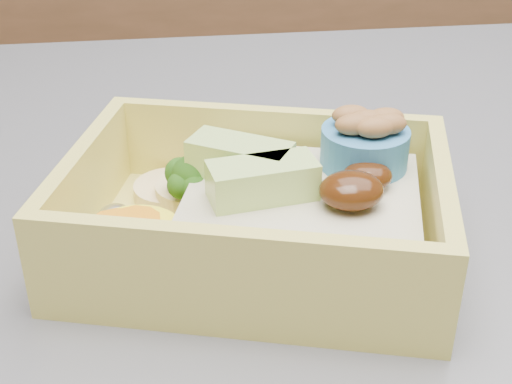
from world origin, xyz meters
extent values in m
cube|color=brown|center=(0.00, 1.20, 0.45)|extent=(3.20, 0.60, 0.90)
cube|color=#323237|center=(0.00, -0.10, 0.90)|extent=(1.24, 0.84, 0.04)
cube|color=#DBCC5A|center=(-0.01, -0.08, 0.92)|extent=(0.24, 0.20, 0.01)
cube|color=#DBCC5A|center=(0.01, -0.01, 0.95)|extent=(0.20, 0.07, 0.05)
cube|color=#DBCC5A|center=(-0.03, -0.15, 0.95)|extent=(0.20, 0.07, 0.05)
cube|color=#DBCC5A|center=(0.08, -0.11, 0.95)|extent=(0.04, 0.13, 0.05)
cube|color=#DBCC5A|center=(-0.10, -0.05, 0.95)|extent=(0.04, 0.13, 0.05)
cube|color=#9A8F6C|center=(0.01, -0.09, 0.94)|extent=(0.15, 0.14, 0.03)
ellipsoid|color=#361808|center=(0.04, -0.10, 0.97)|extent=(0.04, 0.04, 0.02)
ellipsoid|color=#361808|center=(0.05, -0.08, 0.97)|extent=(0.03, 0.03, 0.01)
cube|color=#B6DC73|center=(-0.01, -0.09, 0.97)|extent=(0.06, 0.03, 0.02)
cube|color=#B6DC73|center=(-0.02, -0.06, 0.97)|extent=(0.06, 0.05, 0.02)
cylinder|color=#7BA75A|center=(-0.04, -0.05, 0.94)|extent=(0.01, 0.01, 0.02)
sphere|color=#255312|center=(-0.04, -0.05, 0.96)|extent=(0.02, 0.02, 0.02)
sphere|color=#255312|center=(-0.03, -0.05, 0.96)|extent=(0.02, 0.02, 0.02)
sphere|color=#255312|center=(-0.05, -0.05, 0.96)|extent=(0.02, 0.02, 0.02)
sphere|color=#255312|center=(-0.04, -0.06, 0.95)|extent=(0.02, 0.02, 0.02)
sphere|color=#255312|center=(-0.05, -0.06, 0.95)|extent=(0.02, 0.02, 0.02)
sphere|color=#255312|center=(-0.04, -0.04, 0.95)|extent=(0.02, 0.02, 0.02)
cylinder|color=yellow|center=(-0.07, -0.10, 0.94)|extent=(0.05, 0.05, 0.02)
cylinder|color=orange|center=(-0.07, -0.09, 0.95)|extent=(0.03, 0.03, 0.00)
cylinder|color=orange|center=(-0.08, -0.10, 0.96)|extent=(0.03, 0.03, 0.00)
cylinder|color=#DEC380|center=(-0.05, -0.03, 0.93)|extent=(0.04, 0.04, 0.01)
cylinder|color=#DEC380|center=(-0.04, -0.04, 0.94)|extent=(0.04, 0.04, 0.01)
ellipsoid|color=silver|center=(-0.02, -0.03, 0.94)|extent=(0.02, 0.02, 0.02)
ellipsoid|color=silver|center=(-0.09, -0.07, 0.94)|extent=(0.02, 0.02, 0.02)
cylinder|color=teal|center=(0.06, -0.06, 0.97)|extent=(0.05, 0.05, 0.02)
ellipsoid|color=brown|center=(0.06, -0.06, 0.99)|extent=(0.02, 0.02, 0.01)
ellipsoid|color=brown|center=(0.07, -0.06, 0.99)|extent=(0.02, 0.02, 0.01)
ellipsoid|color=brown|center=(0.05, -0.05, 0.99)|extent=(0.02, 0.02, 0.01)
ellipsoid|color=brown|center=(0.06, -0.07, 0.99)|extent=(0.02, 0.02, 0.01)
ellipsoid|color=brown|center=(0.05, -0.06, 0.99)|extent=(0.02, 0.02, 0.01)
ellipsoid|color=brown|center=(0.06, -0.07, 0.99)|extent=(0.02, 0.02, 0.01)
camera|label=1|loc=(-0.05, -0.41, 1.15)|focal=50.00mm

